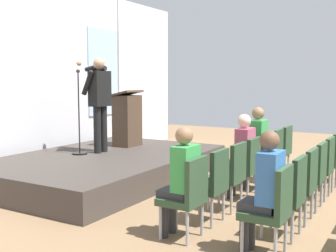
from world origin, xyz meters
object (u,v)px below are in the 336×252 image
chair_r1_c4 (322,164)px  chair_r1_c0 (272,206)px  speaker (99,98)px  audience_r0_c3 (241,152)px  mic_stand (79,136)px  chair_r0_c0 (188,193)px  chair_r0_c4 (260,158)px  chair_r0_c5 (271,152)px  audience_r1_c0 (265,187)px  chair_r1_c5 (329,157)px  audience_r0_c0 (181,176)px  chair_r1_c6 (336,152)px  chair_r0_c3 (246,164)px  audience_r0_c4 (256,144)px  chair_r1_c1 (289,192)px  chair_r0_c1 (211,181)px  chair_r1_c3 (313,171)px  lectern (127,119)px  chair_r0_c6 (281,147)px  chair_r1_c2 (302,181)px  chair_r0_c2 (230,172)px

chair_r1_c4 → chair_r1_c0: bearing=180.0°
speaker → audience_r0_c3: bearing=-93.3°
mic_stand → chair_r0_c0: mic_stand is taller
chair_r0_c4 → chair_r1_c0: 2.68m
speaker → chair_r0_c5: (1.08, -2.97, -0.93)m
audience_r1_c0 → chair_r1_c5: size_ratio=1.38×
mic_stand → audience_r0_c0: (-1.70, -3.07, -0.06)m
audience_r0_c0 → chair_r1_c6: 3.90m
chair_r0_c3 → audience_r0_c4: (0.63, 0.08, 0.22)m
chair_r0_c5 → chair_r1_c1: size_ratio=1.00×
chair_r1_c5 → chair_r0_c1: bearing=159.0°
audience_r0_c4 → chair_r1_c6: bearing=-39.7°
chair_r0_c5 → chair_r1_c3: same height
chair_r0_c0 → audience_r0_c3: size_ratio=0.73×
chair_r0_c1 → chair_r1_c0: same height
audience_r0_c3 → chair_r1_c6: bearing=-29.1°
chair_r1_c3 → chair_r1_c4: 0.63m
chair_r0_c1 → audience_r0_c3: (1.25, 0.08, 0.18)m
audience_r0_c3 → chair_r0_c5: bearing=-3.8°
audience_r0_c4 → mic_stand: bearing=104.7°
chair_r1_c0 → chair_r1_c4: bearing=0.0°
chair_r0_c5 → lectern: bearing=93.2°
chair_r0_c6 → chair_r1_c2: bearing=-159.0°
chair_r0_c0 → audience_r0_c3: bearing=2.5°
chair_r0_c0 → chair_r1_c1: (0.63, -0.96, 0.00)m
chair_r0_c1 → chair_r0_c2: same height
chair_r0_c1 → chair_r0_c6: 3.13m
mic_stand → chair_r1_c0: bearing=-112.4°
chair_r0_c4 → chair_r1_c5: (0.63, -0.96, 0.00)m
chair_r0_c3 → chair_r1_c5: bearing=-37.5°
audience_r0_c4 → chair_r1_c5: bearing=-59.0°
mic_stand → chair_r0_c4: size_ratio=1.65×
mic_stand → chair_r0_c1: bearing=-108.7°
audience_r0_c3 → chair_r1_c5: audience_r0_c3 is taller
chair_r0_c4 → chair_r1_c3: bearing=-123.1°
audience_r1_c0 → chair_r1_c0: bearing=-90.0°
audience_r0_c0 → chair_r1_c5: bearing=-18.5°
chair_r0_c3 → audience_r0_c4: 0.67m
audience_r0_c3 → chair_r1_c4: 1.23m
audience_r0_c4 → chair_r1_c3: audience_r0_c4 is taller
chair_r1_c4 → chair_r0_c5: bearing=56.9°
lectern → chair_r0_c6: size_ratio=1.23×
audience_r0_c0 → audience_r1_c0: 0.96m
audience_r0_c4 → chair_r1_c2: 1.64m
chair_r0_c4 → chair_r1_c3: size_ratio=1.00×
lectern → chair_r0_c5: bearing=-86.8°
audience_r0_c0 → lectern: bearing=44.5°
chair_r0_c1 → audience_r1_c0: (-0.63, -0.88, 0.19)m
audience_r1_c0 → chair_r1_c3: 1.89m
chair_r1_c1 → chair_r1_c2: 0.63m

